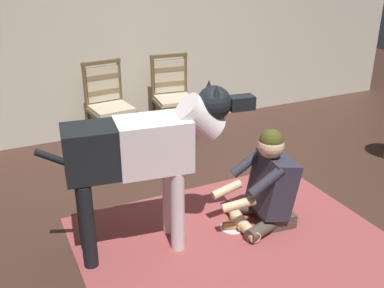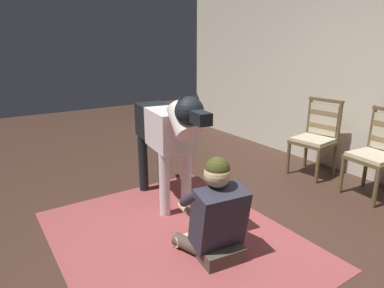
# 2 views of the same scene
# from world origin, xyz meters

# --- Properties ---
(ground_plane) EXTENTS (13.50, 13.50, 0.00)m
(ground_plane) POSITION_xyz_m (0.00, 0.00, 0.00)
(ground_plane) COLOR #3F281F
(back_wall) EXTENTS (7.80, 0.10, 2.60)m
(back_wall) POSITION_xyz_m (0.00, 2.69, 1.30)
(back_wall) COLOR beige
(back_wall) RESTS_ON ground
(area_rug) EXTENTS (2.34, 1.90, 0.01)m
(area_rug) POSITION_xyz_m (-0.29, -0.07, 0.00)
(area_rug) COLOR #954141
(area_rug) RESTS_ON ground
(dining_chair_left_of_pair) EXTENTS (0.51, 0.51, 0.98)m
(dining_chair_left_of_pair) POSITION_xyz_m (-0.61, 2.27, 0.54)
(dining_chair_left_of_pair) COLOR brown
(dining_chair_left_of_pair) RESTS_ON ground
(dining_chair_right_of_pair) EXTENTS (0.51, 0.51, 0.98)m
(dining_chair_right_of_pair) POSITION_xyz_m (0.19, 2.27, 0.54)
(dining_chair_right_of_pair) COLOR brown
(dining_chair_right_of_pair) RESTS_ON ground
(person_sitting_on_floor) EXTENTS (0.68, 0.57, 0.84)m
(person_sitting_on_floor) POSITION_xyz_m (0.08, 0.08, 0.34)
(person_sitting_on_floor) COLOR #4C4136
(person_sitting_on_floor) RESTS_ON ground
(large_dog) EXTENTS (1.57, 0.44, 1.26)m
(large_dog) POSITION_xyz_m (-0.90, 0.21, 0.81)
(large_dog) COLOR silver
(large_dog) RESTS_ON ground
(hot_dog_on_plate) EXTENTS (0.21, 0.21, 0.06)m
(hot_dog_on_plate) POSITION_xyz_m (-0.21, 0.12, 0.03)
(hot_dog_on_plate) COLOR silver
(hot_dog_on_plate) RESTS_ON ground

